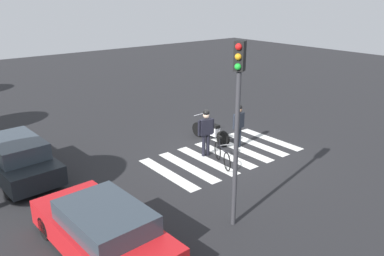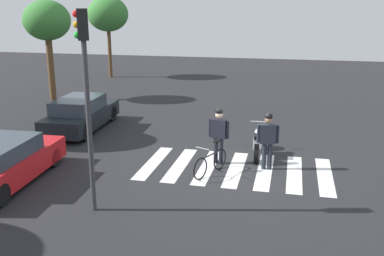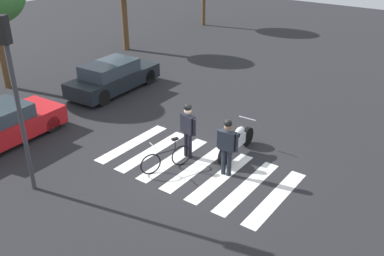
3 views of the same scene
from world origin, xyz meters
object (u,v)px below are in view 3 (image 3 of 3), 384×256
at_px(officer_by_motorcycle, 188,127).
at_px(car_black_suv, 113,77).
at_px(officer_on_foot, 227,143).
at_px(police_motorcycle, 237,142).
at_px(traffic_light_pole, 13,82).
at_px(leaning_bicycle, 166,159).

bearing_deg(officer_by_motorcycle, car_black_suv, 65.98).
relative_size(officer_on_foot, car_black_suv, 0.40).
height_order(police_motorcycle, traffic_light_pole, traffic_light_pole).
bearing_deg(traffic_light_pole, leaning_bicycle, -38.37).
bearing_deg(officer_by_motorcycle, officer_on_foot, -96.54).
height_order(leaning_bicycle, officer_on_foot, officer_on_foot).
height_order(officer_on_foot, officer_by_motorcycle, officer_by_motorcycle).
height_order(police_motorcycle, officer_on_foot, officer_on_foot).
relative_size(officer_on_foot, officer_by_motorcycle, 0.98).
bearing_deg(officer_by_motorcycle, leaning_bicycle, 175.89).
relative_size(leaning_bicycle, car_black_suv, 0.35).
bearing_deg(officer_on_foot, traffic_light_pole, 133.74).
bearing_deg(officer_by_motorcycle, traffic_light_pole, 148.46).
bearing_deg(leaning_bicycle, officer_on_foot, -63.22).
height_order(officer_by_motorcycle, traffic_light_pole, traffic_light_pole).
relative_size(leaning_bicycle, officer_on_foot, 0.87).
xyz_separation_m(car_black_suv, traffic_light_pole, (-6.80, -3.68, 2.58)).
bearing_deg(leaning_bicycle, car_black_suv, 58.40).
bearing_deg(police_motorcycle, officer_by_motorcycle, 132.41).
bearing_deg(car_black_suv, police_motorcycle, -102.89).
relative_size(police_motorcycle, officer_on_foot, 1.19).
xyz_separation_m(officer_by_motorcycle, car_black_suv, (2.75, 6.17, -0.43)).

